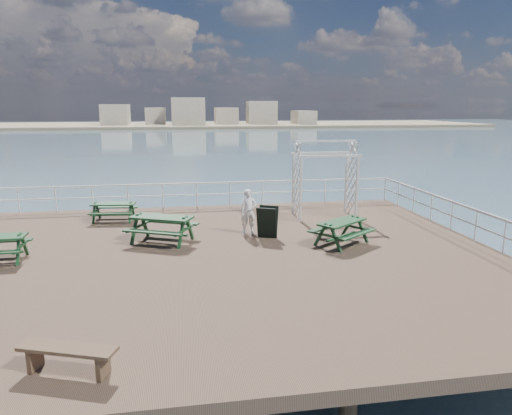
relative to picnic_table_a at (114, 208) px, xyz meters
The scene contains 10 objects.
ground 5.90m from the picnic_table_a, 55.95° to the right, with size 18.00×14.00×0.30m, color brown.
sea_backdrop 130.18m from the picnic_table_a, 83.02° to the left, with size 300.00×300.00×9.20m.
railing 3.96m from the picnic_table_a, 35.46° to the right, with size 17.77×13.76×1.10m.
picnic_table_a is the anchor object (origin of this frame).
picnic_table_b 3.74m from the picnic_table_a, 58.27° to the right, with size 2.48×2.29×0.97m.
picnic_table_c 8.87m from the picnic_table_a, 29.59° to the right, with size 2.29×2.20×0.87m.
flat_bench_near 10.68m from the picnic_table_a, 86.31° to the right, with size 1.70×0.94×0.48m.
trellis_arbor 8.35m from the picnic_table_a, ahead, with size 2.48×1.35×3.07m.
sandwich_board 6.38m from the picnic_table_a, 31.03° to the right, with size 0.81×0.73×1.09m.
person 5.59m from the picnic_table_a, 28.41° to the right, with size 0.57×0.38×1.57m, color white.
Camera 1 is at (-0.62, -13.09, 4.39)m, focal length 32.00 mm.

